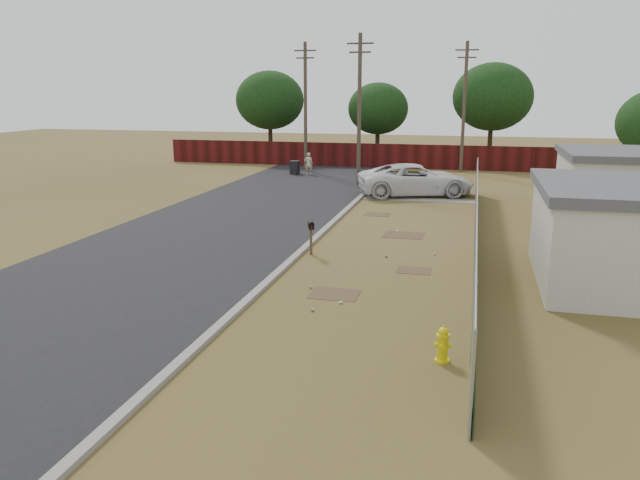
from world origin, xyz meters
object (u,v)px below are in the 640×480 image
(pedestrian, at_px, (309,164))
(trash_bin, at_px, (295,167))
(mailbox, at_px, (311,228))
(pickup_truck, at_px, (416,180))
(fire_hydrant, at_px, (443,345))

(pedestrian, height_order, trash_bin, pedestrian)
(mailbox, relative_size, pickup_truck, 0.20)
(fire_hydrant, distance_m, pedestrian, 30.62)
(mailbox, distance_m, pickup_truck, 13.96)
(fire_hydrant, xyz_separation_m, mailbox, (-5.08, 8.09, 0.59))
(mailbox, relative_size, trash_bin, 1.32)
(pickup_truck, relative_size, trash_bin, 6.73)
(pickup_truck, height_order, pedestrian, pickup_truck)
(fire_hydrant, distance_m, trash_bin, 31.03)
(fire_hydrant, bearing_deg, pedestrian, 110.40)
(trash_bin, bearing_deg, pedestrian, -3.05)
(fire_hydrant, distance_m, mailbox, 9.57)
(pedestrian, bearing_deg, trash_bin, -13.25)
(mailbox, bearing_deg, fire_hydrant, -57.85)
(pickup_truck, xyz_separation_m, pedestrian, (-7.99, 6.86, -0.11))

